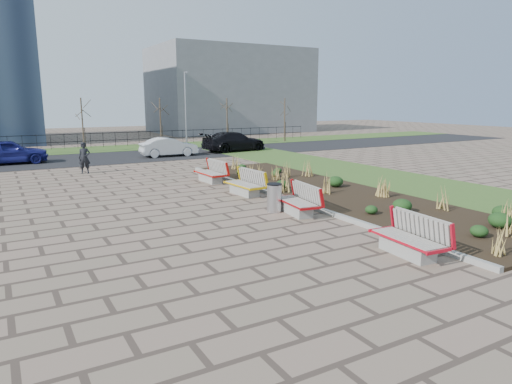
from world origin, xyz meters
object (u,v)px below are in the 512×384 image
bench_b (296,200)px  bench_c (244,183)px  car_blue (8,152)px  lamp_east (186,110)px  litter_bin (274,198)px  bench_d (210,172)px  car_silver (169,147)px  car_black (234,141)px  bench_a (408,236)px  pedestrian (84,158)px

bench_b → bench_c: (0.00, 3.77, 0.00)m
car_blue → lamp_east: lamp_east is taller
litter_bin → bench_d: bearing=85.9°
bench_d → litter_bin: bench_d is taller
car_silver → car_black: (5.39, 0.58, 0.09)m
bench_a → litter_bin: bearing=99.6°
lamp_east → car_black: bearing=-65.8°
car_blue → car_black: bearing=-91.7°
bench_d → bench_c: bearing=-92.1°
bench_d → car_black: size_ratio=0.41×
pedestrian → car_blue: bearing=135.3°
bench_b → car_silver: car_silver is taller
bench_d → car_blue: bearing=122.7°
pedestrian → bench_c: bearing=-47.0°
pedestrian → lamp_east: size_ratio=0.28×
bench_d → litter_bin: size_ratio=2.13×
car_blue → car_silver: size_ratio=1.13×
pedestrian → lamp_east: 14.28m
car_blue → bench_b: bearing=-156.9°
bench_b → litter_bin: size_ratio=2.13×
car_blue → litter_bin: bearing=-157.4°
litter_bin → car_black: car_black is taller
bench_a → car_silver: car_silver is taller
bench_b → pedestrian: 13.78m
bench_c → bench_d: 3.45m
bench_b → lamp_east: (5.00, 23.14, 2.54)m
bench_b → lamp_east: 23.81m
car_silver → lamp_east: (3.32, 5.19, 2.37)m
pedestrian → lamp_east: bearing=62.0°
bench_d → car_silver: 10.87m
bench_c → car_silver: car_silver is taller
bench_b → car_blue: 20.65m
car_black → lamp_east: 5.54m
car_black → litter_bin: bearing=150.6°
litter_bin → pedestrian: (-4.27, 12.29, 0.34)m
bench_a → bench_c: size_ratio=1.00×
bench_a → pedestrian: 18.48m
bench_b → lamp_east: bearing=85.0°
bench_b → bench_a: bearing=-82.8°
litter_bin → car_blue: bearing=112.8°
bench_c → car_blue: size_ratio=0.47×
bench_b → bench_c: same height
bench_c → car_black: (7.07, 14.77, 0.26)m
car_black → pedestrian: bearing=108.8°
bench_c → pedestrian: size_ratio=1.25×
bench_c → car_blue: 17.25m
lamp_east → bench_d: bearing=-107.4°
bench_a → pedestrian: size_ratio=1.25×
bench_a → car_black: bearing=78.0°
bench_a → bench_b: size_ratio=1.00×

